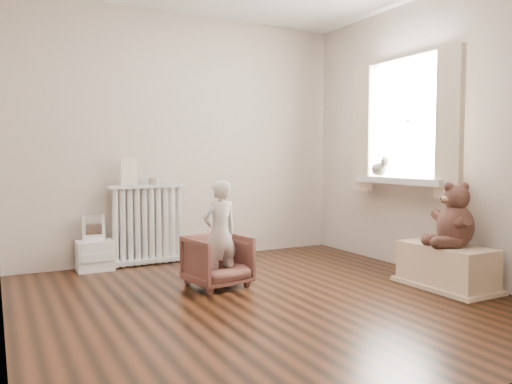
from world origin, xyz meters
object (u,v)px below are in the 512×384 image
radiator (148,227)px  teddy_bear (456,209)px  plush_cat (380,167)px  child (220,233)px  toy_vanity (95,242)px  toy_bench (447,264)px  armchair (218,261)px

radiator → teddy_bear: (1.98, -2.14, 0.28)m
plush_cat → child: bearing=158.6°
teddy_bear → toy_vanity: bearing=158.3°
toy_bench → armchair: bearing=151.1°
child → toy_bench: bearing=143.8°
radiator → child: 1.22m
child → armchair: bearing=-98.7°
toy_vanity → toy_bench: 3.23m
teddy_bear → plush_cat: size_ratio=2.16×
radiator → armchair: size_ratio=1.69×
teddy_bear → plush_cat: plush_cat is taller
toy_bench → toy_vanity: bearing=140.8°
toy_vanity → teddy_bear: teddy_bear is taller
toy_vanity → armchair: (0.81, -1.11, -0.06)m
armchair → toy_bench: (1.69, -0.93, -0.02)m
radiator → armchair: bearing=-76.4°
armchair → toy_bench: armchair is taller
armchair → teddy_bear: bearing=-39.0°
toy_vanity → teddy_bear: (2.52, -2.11, 0.40)m
toy_vanity → teddy_bear: bearing=-39.9°
toy_vanity → toy_bench: bearing=-39.2°
armchair → plush_cat: bearing=-6.9°
radiator → toy_bench: radiator is taller
armchair → radiator: bearing=94.9°
toy_vanity → child: bearing=-55.1°
armchair → child: bearing=-98.7°
child → teddy_bear: size_ratio=1.70×
armchair → teddy_bear: size_ratio=0.93×
radiator → teddy_bear: teddy_bear is taller
radiator → toy_bench: bearing=-46.5°
radiator → plush_cat: (2.10, -1.08, 0.61)m
armchair → plush_cat: (1.83, 0.06, 0.78)m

